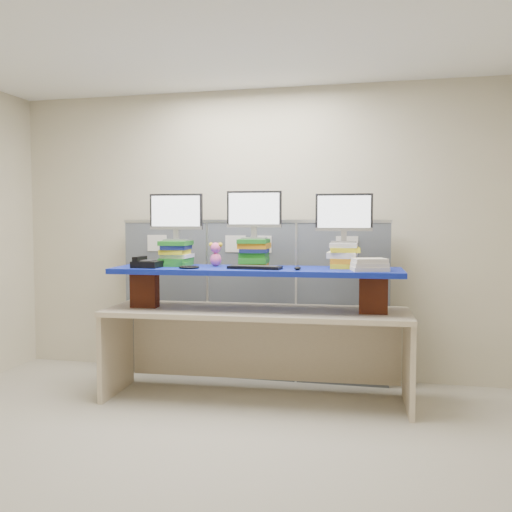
% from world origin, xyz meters
% --- Properties ---
extents(room, '(5.00, 4.00, 2.80)m').
position_xyz_m(room, '(0.00, 0.00, 1.40)').
color(room, beige).
rests_on(room, ground).
extents(cubicle_partition, '(2.60, 0.06, 1.53)m').
position_xyz_m(cubicle_partition, '(-0.00, 1.78, 0.77)').
color(cubicle_partition, '#4D535B').
rests_on(cubicle_partition, ground).
extents(desk, '(2.59, 0.89, 0.78)m').
position_xyz_m(desk, '(0.19, 1.15, 0.62)').
color(desk, beige).
rests_on(desk, ground).
extents(brick_pier_left, '(0.23, 0.14, 0.31)m').
position_xyz_m(brick_pier_left, '(-0.77, 1.05, 0.93)').
color(brick_pier_left, maroon).
rests_on(brick_pier_left, desk).
extents(brick_pier_right, '(0.23, 0.14, 0.31)m').
position_xyz_m(brick_pier_right, '(1.16, 1.16, 0.93)').
color(brick_pier_right, maroon).
rests_on(brick_pier_right, desk).
extents(blue_board, '(2.44, 0.75, 0.04)m').
position_xyz_m(blue_board, '(0.19, 1.15, 1.10)').
color(blue_board, navy).
rests_on(blue_board, brick_pier_left).
extents(book_stack_left, '(0.27, 0.33, 0.22)m').
position_xyz_m(book_stack_left, '(-0.55, 1.23, 1.23)').
color(book_stack_left, '#217E24').
rests_on(book_stack_left, blue_board).
extents(book_stack_center, '(0.27, 0.33, 0.24)m').
position_xyz_m(book_stack_center, '(0.15, 1.27, 1.25)').
color(book_stack_center, orange).
rests_on(book_stack_center, blue_board).
extents(book_stack_right, '(0.27, 0.31, 0.21)m').
position_xyz_m(book_stack_right, '(0.90, 1.32, 1.23)').
color(book_stack_right, yellow).
rests_on(book_stack_right, blue_board).
extents(monitor_left, '(0.47, 0.14, 0.41)m').
position_xyz_m(monitor_left, '(-0.54, 1.23, 1.58)').
color(monitor_left, '#959599').
rests_on(monitor_left, book_stack_left).
extents(monitor_center, '(0.47, 0.14, 0.41)m').
position_xyz_m(monitor_center, '(0.15, 1.27, 1.60)').
color(monitor_center, '#959599').
rests_on(monitor_center, book_stack_center).
extents(monitor_right, '(0.47, 0.14, 0.41)m').
position_xyz_m(monitor_right, '(0.90, 1.32, 1.57)').
color(monitor_right, '#959599').
rests_on(monitor_right, book_stack_right).
extents(keyboard, '(0.45, 0.18, 0.03)m').
position_xyz_m(keyboard, '(0.21, 1.05, 1.14)').
color(keyboard, black).
rests_on(keyboard, blue_board).
extents(mouse, '(0.08, 0.11, 0.03)m').
position_xyz_m(mouse, '(0.56, 1.03, 1.14)').
color(mouse, black).
rests_on(mouse, blue_board).
extents(desk_phone, '(0.22, 0.20, 0.09)m').
position_xyz_m(desk_phone, '(-0.72, 0.98, 1.16)').
color(desk_phone, black).
rests_on(desk_phone, blue_board).
extents(headset, '(0.22, 0.22, 0.02)m').
position_xyz_m(headset, '(-0.34, 0.99, 1.13)').
color(headset, black).
rests_on(headset, blue_board).
extents(plush_toy, '(0.12, 0.09, 0.21)m').
position_xyz_m(plush_toy, '(-0.19, 1.25, 1.23)').
color(plush_toy, pink).
rests_on(plush_toy, blue_board).
extents(binder_stack, '(0.32, 0.29, 0.10)m').
position_xyz_m(binder_stack, '(1.13, 1.09, 1.17)').
color(binder_stack, beige).
rests_on(binder_stack, blue_board).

